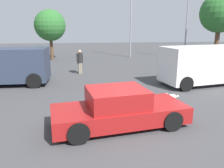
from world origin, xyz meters
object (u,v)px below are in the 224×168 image
object	(u,v)px
dog	(171,97)
suv_dark	(5,65)
sedan_foreground	(119,109)
pedestrian	(80,60)
light_post_near	(131,8)
van_white	(205,64)
light_post_mid	(188,11)

from	to	relation	value
dog	suv_dark	world-z (taller)	suv_dark
sedan_foreground	pedestrian	distance (m)	8.72
sedan_foreground	pedestrian	size ratio (longest dim) A/B	2.74
suv_dark	sedan_foreground	bearing A→B (deg)	132.24
sedan_foreground	suv_dark	xyz separation A→B (m)	(-5.44, 6.10, 0.53)
suv_dark	light_post_near	size ratio (longest dim) A/B	0.61
van_white	light_post_mid	bearing A→B (deg)	-120.02
pedestrian	light_post_mid	size ratio (longest dim) A/B	0.23
pedestrian	sedan_foreground	bearing A→B (deg)	137.41
dog	van_white	bearing A→B (deg)	-125.00
sedan_foreground	pedestrian	xyz separation A→B (m)	(-1.36, 8.60, 0.41)
sedan_foreground	pedestrian	bearing A→B (deg)	89.89
dog	pedestrian	distance (m)	7.73
pedestrian	dog	bearing A→B (deg)	159.01
dog	light_post_near	bearing A→B (deg)	-83.14
suv_dark	light_post_near	world-z (taller)	light_post_near
dog	light_post_near	xyz separation A→B (m)	(1.32, 14.84, 4.78)
van_white	suv_dark	size ratio (longest dim) A/B	1.12
dog	van_white	xyz separation A→B (m)	(3.06, 2.86, 0.88)
dog	light_post_near	world-z (taller)	light_post_near
sedan_foreground	dog	bearing A→B (deg)	28.65
suv_dark	pedestrian	xyz separation A→B (m)	(4.08, 2.50, -0.13)
pedestrian	light_post_near	xyz separation A→B (m)	(5.23, 8.22, 4.06)
pedestrian	light_post_near	world-z (taller)	light_post_near
sedan_foreground	light_post_mid	world-z (taller)	light_post_mid
suv_dark	pedestrian	size ratio (longest dim) A/B	2.81
dog	light_post_mid	distance (m)	15.62
light_post_near	suv_dark	bearing A→B (deg)	-131.00
dog	light_post_mid	world-z (taller)	light_post_mid
sedan_foreground	light_post_near	world-z (taller)	light_post_near
pedestrian	light_post_mid	world-z (taller)	light_post_mid
van_white	light_post_mid	size ratio (longest dim) A/B	0.73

